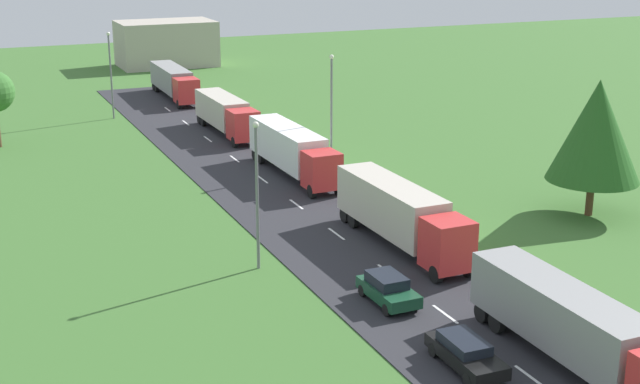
{
  "coord_description": "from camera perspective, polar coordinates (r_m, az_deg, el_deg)",
  "views": [
    {
      "loc": [
        -22.26,
        -12.12,
        18.96
      ],
      "look_at": [
        0.47,
        40.04,
        1.78
      ],
      "focal_mm": 49.56,
      "sensor_mm": 36.0,
      "label": 1
    }
  ],
  "objects": [
    {
      "name": "lamppost_third",
      "position": [
        71.25,
        0.74,
        5.58
      ],
      "size": [
        0.36,
        0.36,
        9.22
      ],
      "color": "slate",
      "rests_on": "ground"
    },
    {
      "name": "distant_building",
      "position": [
        127.57,
        -9.9,
        9.42
      ],
      "size": [
        13.19,
        8.44,
        6.26
      ],
      "primitive_type": "cube",
      "color": "#B2A899",
      "rests_on": "ground"
    },
    {
      "name": "car_second",
      "position": [
        40.35,
        9.39,
        -10.2
      ],
      "size": [
        1.88,
        4.5,
        1.38
      ],
      "color": "black",
      "rests_on": "road"
    },
    {
      "name": "truck_lead",
      "position": [
        40.86,
        16.16,
        -8.35
      ],
      "size": [
        2.56,
        13.29,
        3.44
      ],
      "color": "red",
      "rests_on": "road"
    },
    {
      "name": "tree_maple",
      "position": [
        61.67,
        17.4,
        3.8
      ],
      "size": [
        6.23,
        6.23,
        9.34
      ],
      "color": "#513823",
      "rests_on": "ground"
    },
    {
      "name": "truck_third",
      "position": [
        69.4,
        -1.82,
        2.78
      ],
      "size": [
        2.59,
        13.32,
        3.67
      ],
      "color": "red",
      "rests_on": "road"
    },
    {
      "name": "truck_fourth",
      "position": [
        84.05,
        -6.1,
        5.08
      ],
      "size": [
        2.57,
        12.21,
        3.41
      ],
      "color": "red",
      "rests_on": "road"
    },
    {
      "name": "car_third",
      "position": [
        46.37,
        4.42,
        -6.25
      ],
      "size": [
        1.9,
        4.0,
        1.52
      ],
      "color": "#19472D",
      "rests_on": "road"
    },
    {
      "name": "truck_second",
      "position": [
        54.07,
        5.17,
        -1.34
      ],
      "size": [
        2.64,
        12.93,
        3.72
      ],
      "color": "red",
      "rests_on": "road"
    },
    {
      "name": "road",
      "position": [
        46.85,
        7.14,
        -7.17
      ],
      "size": [
        10.0,
        140.0,
        0.06
      ],
      "primitive_type": "cube",
      "color": "#2B2B30",
      "rests_on": "ground"
    },
    {
      "name": "truck_fifth",
      "position": [
        102.76,
        -9.42,
        7.1
      ],
      "size": [
        2.69,
        13.77,
        3.42
      ],
      "color": "red",
      "rests_on": "road"
    },
    {
      "name": "lamppost_fourth",
      "position": [
        92.61,
        -13.36,
        7.61
      ],
      "size": [
        0.36,
        0.36,
        8.81
      ],
      "color": "slate",
      "rests_on": "ground"
    },
    {
      "name": "lane_marking_centre",
      "position": [
        43.15,
        10.45,
        -9.47
      ],
      "size": [
        0.16,
        120.92,
        0.01
      ],
      "color": "white",
      "rests_on": "road"
    },
    {
      "name": "lamppost_second",
      "position": [
        49.75,
        -4.09,
        0.23
      ],
      "size": [
        0.36,
        0.36,
        8.66
      ],
      "color": "slate",
      "rests_on": "ground"
    }
  ]
}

